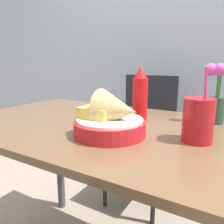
{
  "coord_description": "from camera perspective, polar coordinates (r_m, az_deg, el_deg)",
  "views": [
    {
      "loc": [
        0.43,
        -0.71,
        1.01
      ],
      "look_at": [
        0.04,
        -0.03,
        0.83
      ],
      "focal_mm": 35.0,
      "sensor_mm": 36.0,
      "label": 1
    }
  ],
  "objects": [
    {
      "name": "wall_window",
      "position": [
        2.0,
        18.73,
        20.5
      ],
      "size": [
        7.0,
        0.06,
        2.6
      ],
      "color": "#9EA8B7",
      "rests_on": "ground_plane"
    },
    {
      "name": "dining_table",
      "position": [
        0.9,
        -0.91,
        -9.91
      ],
      "size": [
        1.27,
        0.73,
        0.77
      ],
      "color": "brown",
      "rests_on": "ground_plane"
    },
    {
      "name": "chair_far_window",
      "position": [
        1.63,
        8.66,
        -4.13
      ],
      "size": [
        0.4,
        0.4,
        0.92
      ],
      "color": "black",
      "rests_on": "ground_plane"
    },
    {
      "name": "food_basket",
      "position": [
        0.72,
        -0.06,
        -1.97
      ],
      "size": [
        0.24,
        0.24,
        0.15
      ],
      "color": "red",
      "rests_on": "dining_table"
    },
    {
      "name": "ketchup_bottle",
      "position": [
        0.92,
        7.37,
        4.52
      ],
      "size": [
        0.06,
        0.06,
        0.22
      ],
      "color": "red",
      "rests_on": "dining_table"
    },
    {
      "name": "drink_cup",
      "position": [
        0.71,
        21.55,
        -2.35
      ],
      "size": [
        0.09,
        0.09,
        0.23
      ],
      "color": "red",
      "rests_on": "dining_table"
    },
    {
      "name": "flower_vase",
      "position": [
        0.95,
        25.95,
        4.68
      ],
      "size": [
        0.12,
        0.06,
        0.24
      ],
      "color": "#2D4738",
      "rests_on": "dining_table"
    }
  ]
}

